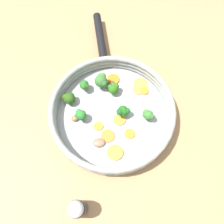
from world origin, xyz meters
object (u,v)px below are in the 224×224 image
Objects in this scene: carrot_slice_7 at (108,136)px; broccoli_floret_0 at (123,111)px; carrot_slice_3 at (102,81)px; carrot_slice_9 at (144,91)px; broccoli_floret_4 at (69,99)px; carrot_slice_8 at (120,120)px; mushroom_piece_0 at (111,85)px; carrot_slice_0 at (115,152)px; carrot_slice_6 at (139,89)px; broccoli_floret_6 at (101,81)px; carrot_slice_5 at (141,84)px; salt_shaker at (78,209)px; broccoli_floret_1 at (81,115)px; broccoli_floret_3 at (84,85)px; broccoli_floret_5 at (114,88)px; broccoli_floret_2 at (148,115)px; carrot_slice_2 at (130,134)px; carrot_slice_1 at (98,126)px; skillet at (112,115)px; carrot_slice_4 at (113,79)px; mushroom_piece_1 at (75,118)px.

carrot_slice_7 is 0.09m from broccoli_floret_0.
carrot_slice_3 is 1.47× the size of carrot_slice_9.
broccoli_floret_4 is at bearing -87.33° from broccoli_floret_0.
broccoli_floret_0 is (-0.02, 0.00, 0.02)m from carrot_slice_8.
broccoli_floret_4 is at bearing -47.94° from mushroom_piece_0.
carrot_slice_0 is 1.19× the size of carrot_slice_6.
broccoli_floret_6 is at bearing -78.69° from carrot_slice_6.
carrot_slice_3 is 0.13m from broccoli_floret_4.
carrot_slice_6 is at bearing -4.56° from carrot_slice_5.
salt_shaker is (0.17, -0.04, 0.03)m from carrot_slice_0.
broccoli_floret_6 is at bearing 170.52° from broccoli_floret_1.
carrot_slice_9 is at bearing 160.05° from carrot_slice_7.
broccoli_floret_1 is 0.15m from mushroom_piece_0.
broccoli_floret_0 is at bearing 92.67° from broccoli_floret_4.
broccoli_floret_3 is (0.07, -0.17, 0.02)m from carrot_slice_5.
broccoli_floret_1 reaches higher than carrot_slice_8.
broccoli_floret_2 is at bearing 65.93° from broccoli_floret_5.
broccoli_floret_5 is at bearing -143.67° from carrot_slice_2.
broccoli_floret_6 is (-0.13, -0.13, 0.03)m from carrot_slice_2.
mushroom_piece_0 reaches higher than carrot_slice_8.
carrot_slice_2 is 0.76× the size of broccoli_floret_4.
broccoli_floret_5 is (-0.08, 0.12, 0.00)m from broccoli_floret_4.
broccoli_floret_0 is 0.13m from broccoli_floret_1.
broccoli_floret_1 is at bearing -9.48° from broccoli_floret_6.
carrot_slice_7 is at bearing 60.69° from carrot_slice_1.
broccoli_floret_6 is (0.02, -0.14, 0.03)m from carrot_slice_9.
carrot_slice_0 is at bearing 40.71° from carrot_slice_7.
carrot_slice_4 reaches higher than skillet.
carrot_slice_9 is (0.02, 0.02, 0.00)m from carrot_slice_5.
carrot_slice_7 is at bearing -13.39° from carrot_slice_5.
carrot_slice_3 is 0.06m from broccoli_floret_5.
carrot_slice_1 is 0.07m from mushroom_piece_1.
broccoli_floret_5 is (-0.02, 0.09, -0.00)m from broccoli_floret_3.
broccoli_floret_2 is at bearing 133.24° from carrot_slice_7.
carrot_slice_1 is at bearing 14.92° from carrot_slice_3.
broccoli_floret_3 reaches higher than carrot_slice_4.
carrot_slice_3 is 1.06× the size of carrot_slice_4.
broccoli_floret_3 is (-0.05, -0.14, 0.00)m from broccoli_floret_0.
mushroom_piece_0 is (0.01, -0.11, 0.00)m from carrot_slice_9.
carrot_slice_6 is 1.05× the size of carrot_slice_8.
skillet is 0.12m from carrot_slice_0.
mushroom_piece_0 is 1.23× the size of mushroom_piece_1.
broccoli_floret_3 reaches higher than carrot_slice_0.
salt_shaker reaches higher than broccoli_floret_4.
salt_shaker is at bearing -16.04° from carrot_slice_2.
carrot_slice_2 is at bearing -2.06° from carrot_slice_9.
mushroom_piece_0 is at bearing -174.78° from salt_shaker.
broccoli_floret_6 is 0.37m from salt_shaker.
carrot_slice_1 is 0.07m from carrot_slice_8.
broccoli_floret_5 reaches higher than carrot_slice_4.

